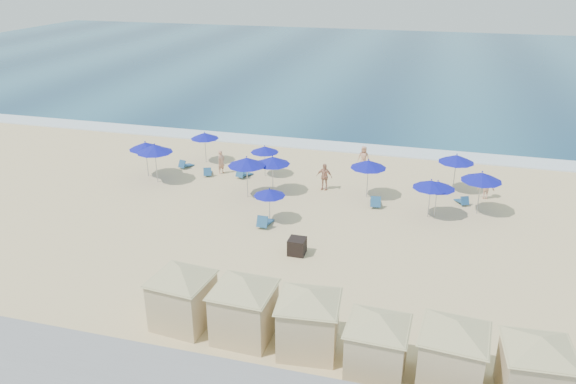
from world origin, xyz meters
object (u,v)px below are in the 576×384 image
(umbrella_3, at_px, (247,162))
(umbrella_4, at_px, (265,149))
(beachgoer_2, at_px, (486,186))
(cabana_1, at_px, (244,300))
(cabana_0, at_px, (182,288))
(umbrella_1, at_px, (145,146))
(beachgoer_1, at_px, (324,177))
(cabana_5, at_px, (537,361))
(trash_bin, at_px, (297,246))
(umbrella_9, at_px, (456,159))
(beachgoer_3, at_px, (364,157))
(cabana_3, at_px, (378,336))
(umbrella_11, at_px, (438,185))
(umbrella_0, at_px, (155,149))
(umbrella_7, at_px, (368,164))
(cabana_2, at_px, (309,312))
(umbrella_2, at_px, (205,136))
(beachgoer_0, at_px, (221,162))
(umbrella_5, at_px, (273,160))
(umbrella_10, at_px, (482,177))
(umbrella_6, at_px, (269,192))
(cabana_4, at_px, (454,344))
(umbrella_8, at_px, (431,184))

(umbrella_3, bearing_deg, umbrella_4, 91.10)
(umbrella_3, xyz_separation_m, beachgoer_2, (14.34, 3.72, -1.55))
(cabana_1, bearing_deg, cabana_0, 177.35)
(cabana_1, height_order, umbrella_1, cabana_1)
(umbrella_3, relative_size, beachgoer_1, 1.54)
(cabana_5, bearing_deg, trash_bin, 142.57)
(cabana_0, xyz_separation_m, umbrella_4, (-1.93, 17.00, 0.25))
(cabana_0, relative_size, beachgoer_1, 2.62)
(cabana_5, height_order, umbrella_9, cabana_5)
(beachgoer_2, height_order, beachgoer_3, beachgoer_3)
(cabana_3, height_order, umbrella_11, cabana_3)
(umbrella_9, bearing_deg, umbrella_11, -103.25)
(umbrella_0, relative_size, umbrella_9, 1.06)
(umbrella_7, bearing_deg, trash_bin, -106.08)
(cabana_5, bearing_deg, cabana_2, 175.29)
(cabana_2, bearing_deg, umbrella_2, 123.11)
(umbrella_1, height_order, beachgoer_0, umbrella_1)
(umbrella_5, bearing_deg, cabana_5, -47.91)
(cabana_1, xyz_separation_m, umbrella_1, (-12.31, 14.90, 0.51))
(umbrella_10, relative_size, beachgoer_2, 1.68)
(umbrella_7, distance_m, umbrella_10, 6.61)
(umbrella_7, distance_m, umbrella_11, 4.58)
(umbrella_4, xyz_separation_m, umbrella_6, (2.45, -6.84, -0.13))
(cabana_4, distance_m, beachgoer_0, 23.30)
(umbrella_6, height_order, umbrella_8, umbrella_8)
(umbrella_5, bearing_deg, cabana_4, -53.69)
(trash_bin, bearing_deg, cabana_3, -57.44)
(umbrella_2, height_order, umbrella_4, umbrella_2)
(umbrella_1, distance_m, beachgoer_1, 12.23)
(umbrella_3, bearing_deg, umbrella_9, 19.45)
(umbrella_0, relative_size, umbrella_10, 1.02)
(umbrella_5, bearing_deg, beachgoer_1, 25.34)
(trash_bin, distance_m, cabana_3, 9.28)
(cabana_3, bearing_deg, umbrella_3, 124.83)
(cabana_2, xyz_separation_m, umbrella_11, (4.26, 13.52, 0.30))
(umbrella_6, bearing_deg, cabana_0, -92.95)
(umbrella_7, xyz_separation_m, beachgoer_1, (-2.85, 0.57, -1.33))
(beachgoer_0, bearing_deg, cabana_2, -126.01)
(umbrella_8, bearing_deg, cabana_1, -116.17)
(umbrella_0, bearing_deg, cabana_2, -45.85)
(umbrella_2, bearing_deg, umbrella_4, -16.94)
(cabana_1, xyz_separation_m, beachgoer_1, (-0.18, 15.79, -0.81))
(cabana_0, height_order, beachgoer_3, cabana_0)
(cabana_3, height_order, umbrella_4, cabana_3)
(cabana_5, distance_m, umbrella_4, 23.39)
(cabana_0, xyz_separation_m, beachgoer_3, (4.36, 20.24, -0.84))
(umbrella_9, bearing_deg, cabana_5, -81.99)
(umbrella_1, relative_size, umbrella_2, 1.09)
(cabana_1, xyz_separation_m, cabana_5, (10.47, -0.76, -0.04))
(cabana_4, relative_size, umbrella_8, 1.95)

